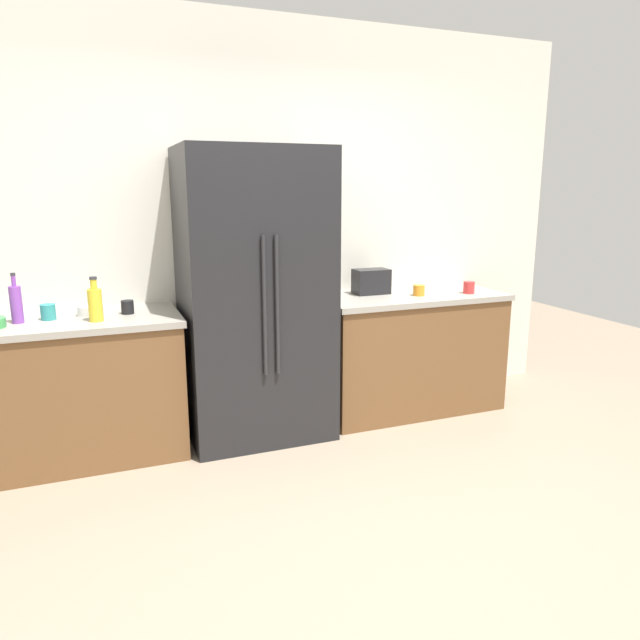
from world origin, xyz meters
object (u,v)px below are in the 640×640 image
cup_a (48,312)px  cup_d (469,287)px  toaster (371,281)px  bowl_b (90,310)px  cup_c (128,307)px  refrigerator (255,296)px  bottle_a (95,303)px  bottle_b (16,304)px  cup_b (419,290)px

cup_a → cup_d: cup_a is taller
toaster → bowl_b: (-1.93, -0.04, -0.06)m
cup_a → cup_c: 0.45m
refrigerator → toaster: refrigerator is taller
refrigerator → bowl_b: size_ratio=12.43×
bottle_a → cup_c: size_ratio=3.14×
bottle_b → cup_a: bearing=12.0°
bottle_a → bottle_b: bearing=165.0°
bowl_b → cup_b: bearing=-3.9°
bottle_b → bowl_b: 0.41m
bottle_a → bottle_b: (-0.42, 0.11, 0.01)m
cup_d → bowl_b: (-2.61, 0.21, -0.01)m
refrigerator → bottle_a: size_ratio=7.21×
refrigerator → bottle_b: 1.41m
refrigerator → cup_a: 1.25m
toaster → bottle_a: size_ratio=0.97×
cup_d → bottle_a: bearing=179.6°
toaster → bottle_b: (-2.32, -0.12, 0.02)m
bottle_b → cup_b: size_ratio=3.49×
cup_b → cup_d: 0.40m
bowl_b → refrigerator: bearing=-5.4°
cup_a → bottle_b: bearing=-168.0°
cup_a → cup_b: cup_a is taller
bottle_b → cup_d: 3.01m
cup_a → bowl_b: (0.23, 0.04, -0.02)m
bottle_a → cup_b: (2.19, 0.04, -0.07)m
cup_d → bowl_b: 2.62m
bowl_b → cup_a: bearing=-169.6°
refrigerator → cup_a: bearing=177.6°
bottle_a → bottle_b: size_ratio=0.90×
toaster → cup_c: size_ratio=3.05×
bottle_b → cup_d: bearing=-2.5°
toaster → cup_c: toaster is taller
cup_a → bowl_b: 0.24m
bottle_b → cup_c: (0.61, 0.04, -0.07)m
cup_a → cup_d: size_ratio=1.05×
cup_c → cup_d: cup_d is taller
cup_a → cup_c: cup_a is taller
cup_d → bowl_b: cup_d is taller
refrigerator → toaster: (0.92, 0.14, 0.03)m
refrigerator → toaster: 0.93m
refrigerator → cup_a: refrigerator is taller
cup_a → cup_d: bearing=-3.3°
cup_d → bottle_b: bearing=177.5°
bottle_a → bowl_b: size_ratio=1.72×
toaster → cup_a: toaster is taller
refrigerator → bowl_b: 1.02m
bottle_b → cup_a: size_ratio=3.16×
cup_c → refrigerator: bearing=-3.9°
refrigerator → cup_c: (-0.80, 0.05, -0.02)m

